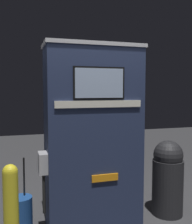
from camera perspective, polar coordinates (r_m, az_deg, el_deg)
gas_pump at (r=3.00m, az=-0.66°, el=-5.62°), size 1.17×0.49×2.09m
safety_bollard at (r=2.64m, az=-17.99°, el=-20.02°), size 0.14×0.14×0.93m
trash_bin at (r=3.57m, az=15.35°, el=-13.45°), size 0.39×0.39×0.95m
squeegee_bucket at (r=3.30m, az=-15.91°, el=-20.42°), size 0.25×0.25×0.85m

